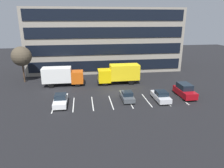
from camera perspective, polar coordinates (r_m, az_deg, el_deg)
ground_plane at (r=34.97m, az=1.08°, el=-2.39°), size 120.00×120.00×0.00m
office_building at (r=50.85m, az=-2.19°, el=12.31°), size 35.52×11.27×14.40m
lot_markings at (r=31.20m, az=2.29°, el=-4.96°), size 19.74×5.40×0.01m
box_truck_orange at (r=39.10m, az=-13.71°, el=2.33°), size 7.56×2.50×3.50m
box_truck_yellow_all at (r=39.25m, az=2.03°, el=3.07°), size 8.01×2.65×3.71m
sedan_charcoal at (r=31.62m, az=4.18°, el=-3.34°), size 1.71×4.08×1.46m
suv_maroon at (r=34.86m, az=19.63°, el=-1.73°), size 2.01×4.73×2.14m
sedan_white at (r=30.70m, az=-14.15°, el=-4.41°), size 1.85×4.43×1.59m
sedan_silver at (r=32.24m, az=13.46°, el=-3.27°), size 1.85×4.42×1.58m
bare_tree at (r=43.18m, az=-23.95°, el=7.07°), size 3.76×3.76×7.05m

